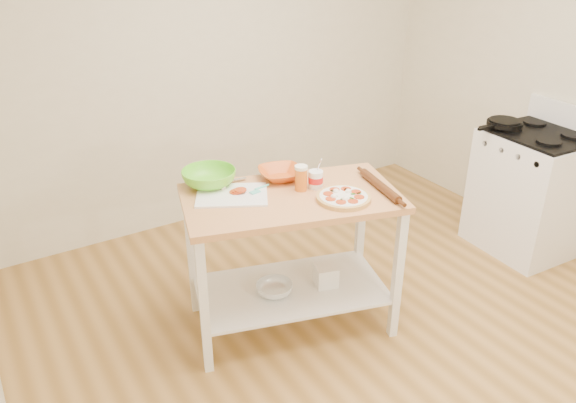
% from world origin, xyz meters
% --- Properties ---
extents(room_shell, '(4.04, 4.54, 2.74)m').
position_xyz_m(room_shell, '(0.00, 0.00, 1.35)').
color(room_shell, '#AD7F3F').
rests_on(room_shell, ground).
extents(prep_island, '(1.37, 0.99, 0.90)m').
position_xyz_m(prep_island, '(-0.34, 0.60, 0.65)').
color(prep_island, tan).
rests_on(prep_island, ground).
extents(gas_stove, '(0.63, 0.73, 1.11)m').
position_xyz_m(gas_stove, '(1.69, 0.45, 0.47)').
color(gas_stove, white).
rests_on(gas_stove, ground).
extents(skillet, '(0.40, 0.25, 0.03)m').
position_xyz_m(skillet, '(1.55, 0.67, 0.97)').
color(skillet, black).
rests_on(skillet, gas_stove).
extents(pizza, '(0.31, 0.31, 0.05)m').
position_xyz_m(pizza, '(-0.13, 0.39, 0.92)').
color(pizza, '#DDAF5E').
rests_on(pizza, prep_island).
extents(cutting_board, '(0.49, 0.45, 0.04)m').
position_xyz_m(cutting_board, '(-0.63, 0.78, 0.91)').
color(cutting_board, white).
rests_on(cutting_board, prep_island).
extents(spatula, '(0.15, 0.07, 0.01)m').
position_xyz_m(spatula, '(-0.48, 0.74, 0.92)').
color(spatula, '#59DAC5').
rests_on(spatula, cutting_board).
extents(knife, '(0.27, 0.04, 0.01)m').
position_xyz_m(knife, '(-0.64, 0.94, 0.92)').
color(knife, silver).
rests_on(knife, cutting_board).
extents(orange_bowl, '(0.32, 0.32, 0.06)m').
position_xyz_m(orange_bowl, '(-0.27, 0.83, 0.93)').
color(orange_bowl, '#D0571A').
rests_on(orange_bowl, prep_island).
extents(green_bowl, '(0.40, 0.40, 0.10)m').
position_xyz_m(green_bowl, '(-0.68, 0.97, 0.95)').
color(green_bowl, '#6BDB2B').
rests_on(green_bowl, prep_island).
extents(beer_pint, '(0.08, 0.08, 0.15)m').
position_xyz_m(beer_pint, '(-0.26, 0.63, 0.98)').
color(beer_pint, orange).
rests_on(beer_pint, prep_island).
extents(yogurt_tub, '(0.09, 0.09, 0.19)m').
position_xyz_m(yogurt_tub, '(-0.16, 0.61, 0.95)').
color(yogurt_tub, white).
rests_on(yogurt_tub, prep_island).
extents(rolling_pin, '(0.13, 0.42, 0.05)m').
position_xyz_m(rolling_pin, '(0.14, 0.39, 0.92)').
color(rolling_pin, '#4F2812').
rests_on(rolling_pin, prep_island).
extents(shelf_glass_bowl, '(0.27, 0.27, 0.07)m').
position_xyz_m(shelf_glass_bowl, '(-0.46, 0.60, 0.30)').
color(shelf_glass_bowl, silver).
rests_on(shelf_glass_bowl, prep_island).
extents(shelf_bin, '(0.16, 0.16, 0.13)m').
position_xyz_m(shelf_bin, '(-0.14, 0.52, 0.33)').
color(shelf_bin, white).
rests_on(shelf_bin, prep_island).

